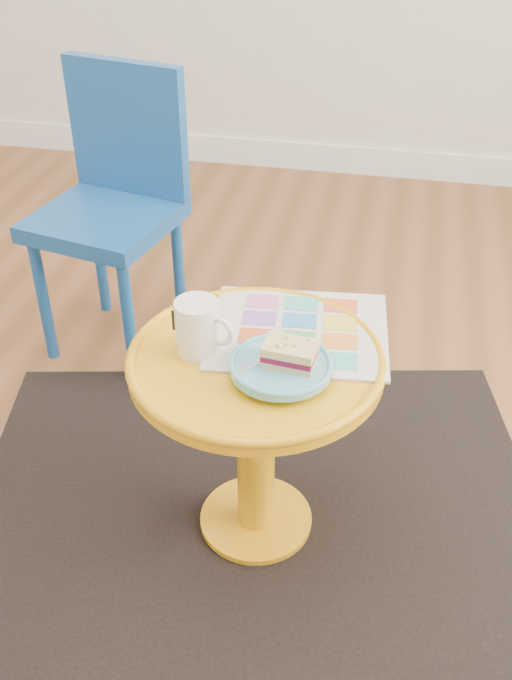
% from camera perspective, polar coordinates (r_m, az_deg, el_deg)
% --- Properties ---
extents(floor, '(4.00, 4.00, 0.00)m').
position_cam_1_polar(floor, '(1.85, -9.91, -11.00)').
color(floor, brown).
rests_on(floor, ground).
extents(rug, '(1.50, 1.35, 0.01)m').
position_cam_1_polar(rug, '(1.75, -0.00, -13.50)').
color(rug, black).
rests_on(rug, ground).
extents(side_table, '(0.49, 0.49, 0.47)m').
position_cam_1_polar(side_table, '(1.52, 0.00, -5.27)').
color(side_table, orange).
rests_on(side_table, ground).
extents(chair, '(0.41, 0.41, 0.79)m').
position_cam_1_polar(chair, '(2.14, -10.59, 10.73)').
color(chair, '#164F95').
rests_on(chair, ground).
extents(newspaper, '(0.38, 0.33, 0.01)m').
position_cam_1_polar(newspaper, '(1.51, 3.23, 0.68)').
color(newspaper, silver).
rests_on(newspaper, side_table).
extents(mug, '(0.12, 0.08, 0.11)m').
position_cam_1_polar(mug, '(1.43, -4.35, 1.07)').
color(mug, white).
rests_on(mug, side_table).
extents(plate, '(0.19, 0.19, 0.02)m').
position_cam_1_polar(plate, '(1.38, 1.88, -2.03)').
color(plate, '#5EB2C7').
rests_on(plate, newspaper).
extents(cake_slice, '(0.10, 0.07, 0.04)m').
position_cam_1_polar(cake_slice, '(1.37, 2.56, -1.02)').
color(cake_slice, '#D3BC8C').
rests_on(cake_slice, plate).
extents(fork, '(0.09, 0.13, 0.00)m').
position_cam_1_polar(fork, '(1.38, 0.51, -1.47)').
color(fork, silver).
rests_on(fork, plate).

